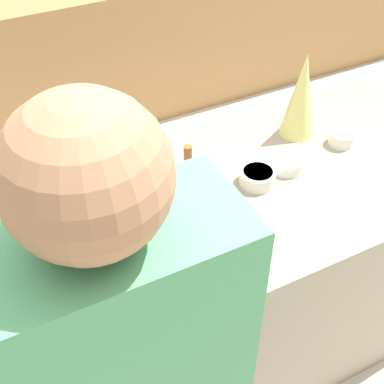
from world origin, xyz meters
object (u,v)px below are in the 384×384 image
candy_bowl_near_tray_left (257,176)px  cookbook (4,212)px  candy_bowl_near_tray_right (287,163)px  decorative_tree (301,95)px  gingerbread_house (176,209)px  baking_tray (176,240)px  candy_bowl_far_right (342,138)px  candy_bowl_beside_tree (156,149)px  candy_bowl_center_rear (113,171)px

candy_bowl_near_tray_left → cookbook: candy_bowl_near_tray_left is taller
candy_bowl_near_tray_right → cookbook: size_ratio=0.58×
cookbook → candy_bowl_near_tray_left: bearing=-16.3°
decorative_tree → cookbook: (-1.12, 0.05, -0.16)m
gingerbread_house → candy_bowl_near_tray_left: (0.37, 0.12, -0.10)m
baking_tray → candy_bowl_far_right: candy_bowl_far_right is taller
candy_bowl_beside_tree → candy_bowl_center_rear: candy_bowl_beside_tree is taller
gingerbread_house → candy_bowl_center_rear: size_ratio=3.21×
candy_bowl_beside_tree → cookbook: (-0.57, -0.06, -0.02)m
gingerbread_house → candy_bowl_far_right: (0.78, 0.17, -0.11)m
baking_tray → candy_bowl_center_rear: 0.38m
candy_bowl_near_tray_right → candy_bowl_far_right: bearing=6.0°
gingerbread_house → candy_bowl_center_rear: bearing=99.5°
gingerbread_house → candy_bowl_center_rear: 0.40m
candy_bowl_near_tray_left → cookbook: (-0.82, 0.24, -0.02)m
candy_bowl_far_right → candy_bowl_beside_tree: candy_bowl_beside_tree is taller
candy_bowl_near_tray_right → candy_bowl_beside_tree: (-0.38, 0.28, 0.01)m
candy_bowl_near_tray_right → candy_bowl_near_tray_left: 0.14m
gingerbread_house → cookbook: gingerbread_house is taller
candy_bowl_near_tray_right → baking_tray: bearing=-164.4°
candy_bowl_center_rear → candy_bowl_far_right: bearing=-13.8°
candy_bowl_near_tray_right → candy_bowl_far_right: (0.27, 0.03, 0.01)m
gingerbread_house → candy_bowl_near_tray_left: bearing=18.5°
decorative_tree → candy_bowl_beside_tree: 0.57m
decorative_tree → baking_tray: bearing=-155.2°
decorative_tree → candy_bowl_beside_tree: size_ratio=3.69×
candy_bowl_near_tray_right → cookbook: bearing=167.0°
baking_tray → candy_bowl_near_tray_right: size_ratio=3.31×
candy_bowl_near_tray_left → cookbook: bearing=163.7°
baking_tray → candy_bowl_center_rear: size_ratio=3.97×
baking_tray → cookbook: size_ratio=1.94×
candy_bowl_near_tray_right → candy_bowl_center_rear: bearing=157.8°
cookbook → candy_bowl_beside_tree: bearing=6.2°
candy_bowl_near_tray_right → gingerbread_house: bearing=-164.4°
gingerbread_house → candy_bowl_near_tray_left: size_ratio=2.57×
baking_tray → candy_bowl_near_tray_right: 0.53m
candy_bowl_beside_tree → gingerbread_house: bearing=-106.2°
candy_bowl_near_tray_right → candy_bowl_center_rear: size_ratio=1.20×
candy_bowl_near_tray_left → cookbook: 0.85m
decorative_tree → candy_bowl_center_rear: 0.75m
baking_tray → cookbook: bearing=140.9°
candy_bowl_near_tray_right → candy_bowl_beside_tree: 0.48m
baking_tray → candy_bowl_far_right: bearing=12.4°
candy_bowl_beside_tree → cookbook: candy_bowl_beside_tree is taller
candy_bowl_near_tray_left → candy_bowl_far_right: bearing=6.6°
candy_bowl_center_rear → cookbook: (-0.38, -0.01, -0.02)m
candy_bowl_near_tray_left → candy_bowl_center_rear: bearing=149.8°
baking_tray → gingerbread_house: bearing=22.6°
candy_bowl_center_rear → cookbook: size_ratio=0.49×
candy_bowl_beside_tree → baking_tray: bearing=-106.3°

